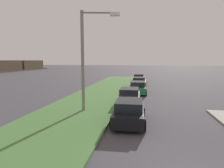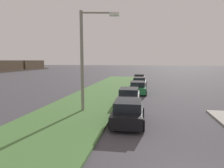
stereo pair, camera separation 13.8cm
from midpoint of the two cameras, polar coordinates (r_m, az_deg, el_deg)
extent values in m
cube|color=#477238|center=(16.90, -8.63, -6.34)|extent=(60.00, 6.00, 0.12)
cube|color=black|center=(12.48, 4.74, -8.65)|extent=(4.34, 1.90, 0.70)
cube|color=black|center=(12.13, 4.71, -6.06)|extent=(2.24, 1.65, 0.55)
cylinder|color=black|center=(13.92, 1.33, -8.05)|extent=(0.64, 0.23, 0.64)
cylinder|color=black|center=(13.83, 8.83, -8.23)|extent=(0.64, 0.23, 0.64)
cylinder|color=black|center=(11.36, -0.32, -11.53)|extent=(0.64, 0.23, 0.64)
cylinder|color=black|center=(11.25, 8.98, -11.81)|extent=(0.64, 0.23, 0.64)
cube|color=#B2B5BA|center=(17.63, 4.88, -4.04)|extent=(4.34, 1.90, 0.70)
cube|color=black|center=(17.33, 4.87, -2.14)|extent=(2.24, 1.65, 0.55)
cylinder|color=black|center=(19.07, 2.40, -3.95)|extent=(0.65, 0.24, 0.64)
cylinder|color=black|center=(18.98, 7.82, -4.06)|extent=(0.65, 0.24, 0.64)
cylinder|color=black|center=(16.44, 1.46, -5.71)|extent=(0.65, 0.24, 0.64)
cylinder|color=black|center=(16.34, 7.77, -5.86)|extent=(0.65, 0.24, 0.64)
cube|color=#1E6B38|center=(23.26, 7.23, -1.41)|extent=(4.40, 2.05, 0.70)
cube|color=black|center=(22.98, 7.26, 0.06)|extent=(2.29, 1.73, 0.55)
cylinder|color=black|center=(24.63, 5.06, -1.50)|extent=(0.65, 0.26, 0.64)
cylinder|color=black|center=(24.66, 9.25, -1.55)|extent=(0.65, 0.26, 0.64)
cylinder|color=black|center=(21.96, 4.94, -2.53)|extent=(0.65, 0.26, 0.64)
cylinder|color=black|center=(22.00, 9.63, -2.58)|extent=(0.65, 0.26, 0.64)
cube|color=silver|center=(28.86, 7.81, 0.20)|extent=(4.31, 1.83, 0.70)
cube|color=black|center=(28.59, 7.82, 1.40)|extent=(2.21, 1.62, 0.55)
cylinder|color=black|center=(30.27, 6.19, 0.06)|extent=(0.64, 0.22, 0.64)
cylinder|color=black|center=(30.21, 9.60, -0.01)|extent=(0.64, 0.22, 0.64)
cylinder|color=black|center=(27.60, 5.83, -0.60)|extent=(0.64, 0.22, 0.64)
cylinder|color=black|center=(27.53, 9.57, -0.68)|extent=(0.64, 0.22, 0.64)
cube|color=orange|center=(35.58, 7.77, 1.46)|extent=(4.34, 1.91, 0.70)
cube|color=black|center=(35.32, 7.77, 2.44)|extent=(2.24, 1.65, 0.55)
cylinder|color=black|center=(37.00, 6.49, 1.30)|extent=(0.65, 0.24, 0.64)
cylinder|color=black|center=(36.91, 9.28, 1.24)|extent=(0.65, 0.24, 0.64)
cylinder|color=black|center=(34.32, 6.14, 0.87)|extent=(0.65, 0.24, 0.64)
cylinder|color=black|center=(34.22, 9.15, 0.80)|extent=(0.65, 0.24, 0.64)
cube|color=#473828|center=(75.27, -28.66, 4.77)|extent=(14.00, 3.00, 3.40)
cube|color=#473828|center=(87.75, -22.53, 5.27)|extent=(14.00, 3.00, 3.40)
cylinder|color=gray|center=(14.85, -8.80, 6.20)|extent=(0.24, 0.24, 7.50)
cylinder|color=gray|center=(15.13, -4.27, 20.02)|extent=(0.57, 2.38, 0.12)
cube|color=silver|center=(15.10, 0.57, 19.68)|extent=(0.49, 0.76, 0.24)
camera|label=1|loc=(0.07, -90.17, -0.02)|focal=31.37mm
camera|label=2|loc=(0.07, 89.83, 0.02)|focal=31.37mm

